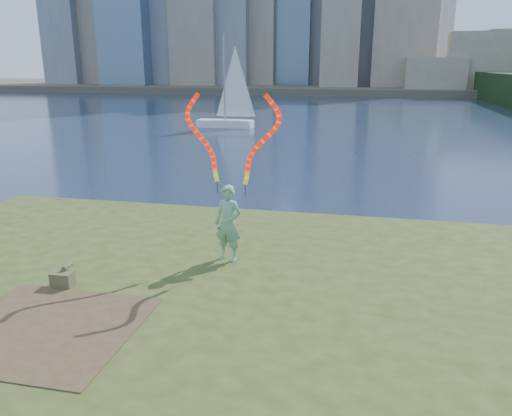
# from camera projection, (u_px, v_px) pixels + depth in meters

# --- Properties ---
(ground) EXTENTS (320.00, 320.00, 0.00)m
(ground) POSITION_uv_depth(u_px,v_px,m) (218.00, 301.00, 11.54)
(ground) COLOR #1B2843
(ground) RESTS_ON ground
(grassy_knoll) EXTENTS (20.00, 18.00, 0.80)m
(grassy_knoll) POSITION_uv_depth(u_px,v_px,m) (182.00, 339.00, 9.29)
(grassy_knoll) COLOR #354318
(grassy_knoll) RESTS_ON ground
(dirt_patch) EXTENTS (3.20, 3.00, 0.02)m
(dirt_patch) POSITION_uv_depth(u_px,v_px,m) (45.00, 328.00, 8.76)
(dirt_patch) COLOR #47331E
(dirt_patch) RESTS_ON grassy_knoll
(far_shore) EXTENTS (320.00, 40.00, 1.20)m
(far_shore) POSITION_uv_depth(u_px,v_px,m) (352.00, 88.00, 100.52)
(far_shore) COLOR #4D4838
(far_shore) RESTS_ON ground
(woman_with_ribbons) EXTENTS (2.08, 0.63, 4.17)m
(woman_with_ribbons) POSITION_uv_depth(u_px,v_px,m) (229.00, 203.00, 11.47)
(woman_with_ribbons) COLOR #1B7134
(woman_with_ribbons) RESTS_ON grassy_knoll
(canvas_bag) EXTENTS (0.45, 0.51, 0.42)m
(canvas_bag) POSITION_uv_depth(u_px,v_px,m) (63.00, 278.00, 10.39)
(canvas_bag) COLOR #434424
(canvas_bag) RESTS_ON grassy_knoll
(sailboat) EXTENTS (5.08, 1.60, 7.70)m
(sailboat) POSITION_uv_depth(u_px,v_px,m) (228.00, 112.00, 42.50)
(sailboat) COLOR white
(sailboat) RESTS_ON ground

